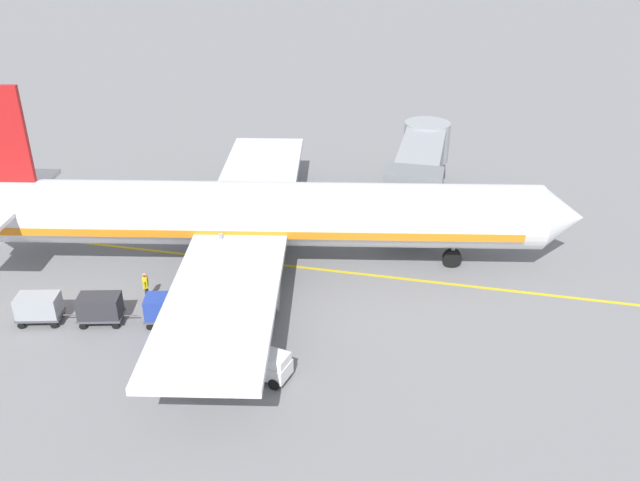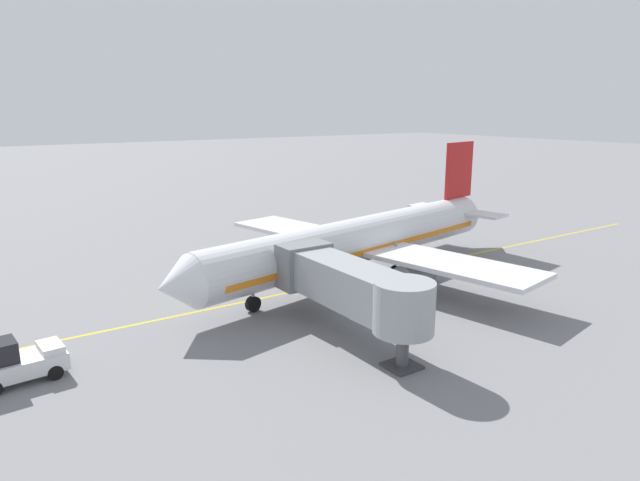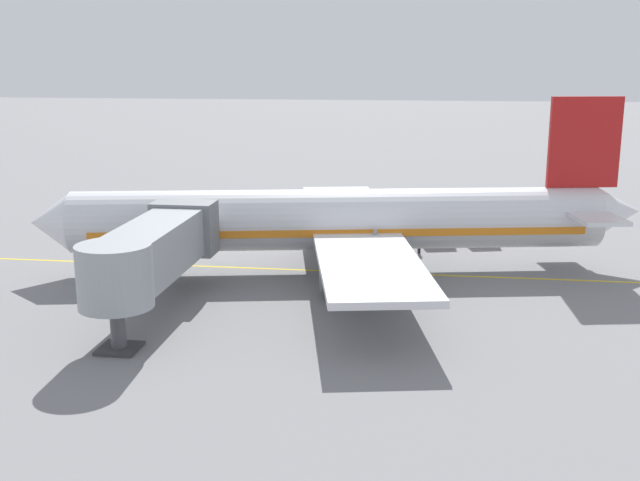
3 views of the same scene
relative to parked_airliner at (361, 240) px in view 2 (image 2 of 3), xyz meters
The scene contains 11 objects.
ground_plane 3.19m from the parked_airliner, 141.90° to the right, with size 400.00×400.00×0.00m, color slate.
gate_lead_in_line 3.18m from the parked_airliner, 141.90° to the right, with size 0.24×80.00×0.01m, color gold.
parked_airliner is the anchor object (origin of this frame).
jet_bridge 13.00m from the parked_airliner, 139.11° to the left, with size 12.70×3.50×4.98m.
pushback_tractor 26.73m from the parked_airliner, 99.98° to the left, with size 2.54×4.56×2.40m.
baggage_tug_lead 11.02m from the parked_airliner, 18.93° to the left, with size 1.73×2.69×1.62m.
baggage_cart_front 7.26m from the parked_airliner, ahead, with size 1.81×2.98×1.58m.
baggage_cart_second_in_train 7.90m from the parked_airliner, 20.39° to the right, with size 1.81×2.98×1.58m.
baggage_cart_third_in_train 10.08m from the parked_airliner, 37.46° to the right, with size 1.81×2.98×1.58m.
baggage_cart_tail_end 12.58m from the parked_airliner, 46.95° to the right, with size 1.81×2.98×1.58m.
ground_crew_wing_walker 7.40m from the parked_airliner, 41.36° to the right, with size 0.72×0.34×1.69m.
Camera 2 is at (-35.66, 28.29, 13.96)m, focal length 31.62 mm.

